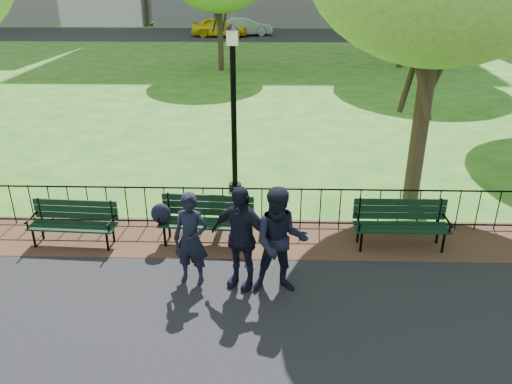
{
  "coord_description": "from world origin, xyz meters",
  "views": [
    {
      "loc": [
        0.73,
        -7.22,
        4.96
      ],
      "look_at": [
        0.49,
        1.5,
        1.03
      ],
      "focal_mm": 35.0,
      "sensor_mm": 36.0,
      "label": 1
    }
  ],
  "objects_px": {
    "park_bench_main": "(190,214)",
    "park_bench_left_a": "(74,218)",
    "person_left": "(191,239)",
    "lamppost": "(234,105)",
    "park_bench_right_a": "(401,219)",
    "person_mid": "(280,241)",
    "sedan_dark": "(400,27)",
    "sedan_silver": "(244,27)",
    "taxi": "(220,27)",
    "person_right": "(240,237)"
  },
  "relations": [
    {
      "from": "lamppost",
      "to": "person_mid",
      "type": "relative_size",
      "value": 2.09
    },
    {
      "from": "taxi",
      "to": "sedan_dark",
      "type": "height_order",
      "value": "sedan_dark"
    },
    {
      "from": "park_bench_main",
      "to": "person_mid",
      "type": "relative_size",
      "value": 1.06
    },
    {
      "from": "lamppost",
      "to": "person_left",
      "type": "relative_size",
      "value": 2.36
    },
    {
      "from": "person_left",
      "to": "person_mid",
      "type": "height_order",
      "value": "person_mid"
    },
    {
      "from": "person_left",
      "to": "lamppost",
      "type": "bearing_deg",
      "value": 93.82
    },
    {
      "from": "park_bench_right_a",
      "to": "person_left",
      "type": "distance_m",
      "value": 4.05
    },
    {
      "from": "person_left",
      "to": "taxi",
      "type": "bearing_deg",
      "value": 105.25
    },
    {
      "from": "lamppost",
      "to": "person_left",
      "type": "bearing_deg",
      "value": -96.87
    },
    {
      "from": "park_bench_right_a",
      "to": "park_bench_main",
      "type": "bearing_deg",
      "value": 179.91
    },
    {
      "from": "person_right",
      "to": "taxi",
      "type": "relative_size",
      "value": 0.42
    },
    {
      "from": "park_bench_main",
      "to": "park_bench_left_a",
      "type": "xyz_separation_m",
      "value": [
        -2.25,
        -0.07,
        -0.08
      ]
    },
    {
      "from": "lamppost",
      "to": "person_left",
      "type": "height_order",
      "value": "lamppost"
    },
    {
      "from": "park_bench_left_a",
      "to": "taxi",
      "type": "relative_size",
      "value": 0.39
    },
    {
      "from": "park_bench_left_a",
      "to": "person_mid",
      "type": "bearing_deg",
      "value": -17.3
    },
    {
      "from": "person_right",
      "to": "sedan_dark",
      "type": "height_order",
      "value": "person_right"
    },
    {
      "from": "park_bench_main",
      "to": "lamppost",
      "type": "xyz_separation_m",
      "value": [
        0.69,
        2.57,
        1.49
      ]
    },
    {
      "from": "park_bench_right_a",
      "to": "lamppost",
      "type": "distance_m",
      "value": 4.49
    },
    {
      "from": "park_bench_right_a",
      "to": "taxi",
      "type": "height_order",
      "value": "taxi"
    },
    {
      "from": "park_bench_left_a",
      "to": "person_mid",
      "type": "relative_size",
      "value": 0.91
    },
    {
      "from": "person_mid",
      "to": "person_right",
      "type": "distance_m",
      "value": 0.67
    },
    {
      "from": "park_bench_left_a",
      "to": "lamppost",
      "type": "bearing_deg",
      "value": 45.05
    },
    {
      "from": "person_mid",
      "to": "sedan_silver",
      "type": "distance_m",
      "value": 34.35
    },
    {
      "from": "park_bench_left_a",
      "to": "person_left",
      "type": "bearing_deg",
      "value": -23.68
    },
    {
      "from": "park_bench_right_a",
      "to": "person_right",
      "type": "bearing_deg",
      "value": -154.91
    },
    {
      "from": "lamppost",
      "to": "person_mid",
      "type": "xyz_separation_m",
      "value": [
        1.01,
        -4.12,
        -1.18
      ]
    },
    {
      "from": "lamppost",
      "to": "sedan_dark",
      "type": "relative_size",
      "value": 0.75
    },
    {
      "from": "sedan_silver",
      "to": "park_bench_left_a",
      "type": "bearing_deg",
      "value": 160.88
    },
    {
      "from": "park_bench_main",
      "to": "sedan_silver",
      "type": "relative_size",
      "value": 0.46
    },
    {
      "from": "person_left",
      "to": "person_mid",
      "type": "xyz_separation_m",
      "value": [
        1.48,
        -0.22,
        0.11
      ]
    },
    {
      "from": "park_bench_left_a",
      "to": "sedan_dark",
      "type": "bearing_deg",
      "value": 70.1
    },
    {
      "from": "sedan_silver",
      "to": "sedan_dark",
      "type": "distance_m",
      "value": 12.2
    },
    {
      "from": "lamppost",
      "to": "taxi",
      "type": "height_order",
      "value": "lamppost"
    },
    {
      "from": "person_right",
      "to": "sedan_dark",
      "type": "relative_size",
      "value": 0.35
    },
    {
      "from": "sedan_silver",
      "to": "sedan_dark",
      "type": "xyz_separation_m",
      "value": [
        12.2,
        -0.12,
        0.04
      ]
    },
    {
      "from": "park_bench_right_a",
      "to": "sedan_silver",
      "type": "bearing_deg",
      "value": 97.81
    },
    {
      "from": "person_right",
      "to": "sedan_silver",
      "type": "height_order",
      "value": "person_right"
    },
    {
      "from": "person_mid",
      "to": "park_bench_main",
      "type": "bearing_deg",
      "value": 135.23
    },
    {
      "from": "park_bench_left_a",
      "to": "person_right",
      "type": "bearing_deg",
      "value": -18.78
    },
    {
      "from": "park_bench_right_a",
      "to": "lamppost",
      "type": "xyz_separation_m",
      "value": [
        -3.35,
        2.56,
        1.54
      ]
    },
    {
      "from": "park_bench_right_a",
      "to": "lamppost",
      "type": "height_order",
      "value": "lamppost"
    },
    {
      "from": "park_bench_left_a",
      "to": "taxi",
      "type": "distance_m",
      "value": 32.24
    },
    {
      "from": "person_mid",
      "to": "lamppost",
      "type": "bearing_deg",
      "value": 101.28
    },
    {
      "from": "person_right",
      "to": "taxi",
      "type": "bearing_deg",
      "value": 120.51
    },
    {
      "from": "park_bench_main",
      "to": "park_bench_left_a",
      "type": "relative_size",
      "value": 1.16
    },
    {
      "from": "person_left",
      "to": "sedan_dark",
      "type": "relative_size",
      "value": 0.32
    },
    {
      "from": "person_left",
      "to": "taxi",
      "type": "height_order",
      "value": "person_left"
    },
    {
      "from": "taxi",
      "to": "sedan_dark",
      "type": "distance_m",
      "value": 14.11
    },
    {
      "from": "person_left",
      "to": "person_mid",
      "type": "relative_size",
      "value": 0.89
    },
    {
      "from": "park_bench_main",
      "to": "park_bench_left_a",
      "type": "bearing_deg",
      "value": -174.61
    }
  ]
}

